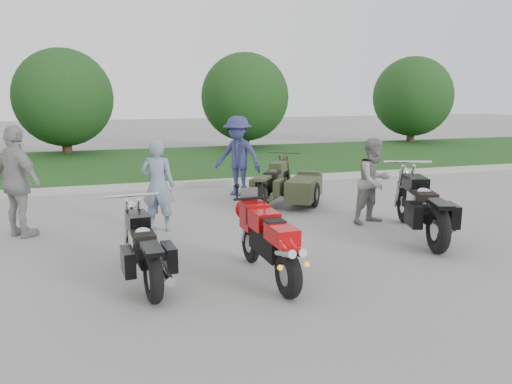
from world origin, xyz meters
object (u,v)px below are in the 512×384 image
object	(u,v)px
person_grey	(374,181)
person_back	(18,182)
person_denim	(238,156)
sportbike_red	(269,240)
cruiser_left	(144,251)
cruiser_right	(422,209)
cruiser_sidecar	(291,187)
person_stripe	(158,185)

from	to	relation	value
person_grey	person_back	xyz separation A→B (m)	(-6.10, 0.95, 0.15)
person_grey	person_denim	size ratio (longest dim) A/B	0.85
sportbike_red	cruiser_left	size ratio (longest dim) A/B	0.89
person_grey	cruiser_left	bearing A→B (deg)	-174.44
cruiser_right	cruiser_sidecar	world-z (taller)	cruiser_right
cruiser_right	cruiser_sidecar	distance (m)	3.17
cruiser_left	person_back	bearing A→B (deg)	118.93
sportbike_red	cruiser_sidecar	bearing A→B (deg)	62.35
person_stripe	person_grey	xyz separation A→B (m)	(3.84, -0.67, -0.02)
person_grey	person_back	world-z (taller)	person_back
cruiser_left	person_denim	size ratio (longest dim) A/B	1.16
sportbike_red	person_stripe	size ratio (longest dim) A/B	1.18
sportbike_red	person_back	size ratio (longest dim) A/B	1.02
cruiser_right	person_stripe	world-z (taller)	person_stripe
sportbike_red	cruiser_left	xyz separation A→B (m)	(-1.55, 0.37, -0.11)
cruiser_right	person_stripe	distance (m)	4.49
sportbike_red	cruiser_right	xyz separation A→B (m)	(3.02, 1.02, -0.04)
sportbike_red	person_grey	xyz separation A→B (m)	(2.76, 2.15, 0.26)
person_back	cruiser_left	bearing A→B (deg)	171.34
cruiser_left	person_denim	xyz separation A→B (m)	(2.60, 4.98, 0.51)
cruiser_left	person_back	size ratio (longest dim) A/B	1.15
person_stripe	person_grey	distance (m)	3.90
cruiser_left	person_grey	size ratio (longest dim) A/B	1.36
person_back	person_stripe	bearing A→B (deg)	-139.07
cruiser_left	cruiser_right	size ratio (longest dim) A/B	0.88
cruiser_left	person_denim	bearing A→B (deg)	58.08
cruiser_left	cruiser_sidecar	distance (m)	4.93
cruiser_right	person_denim	bearing A→B (deg)	132.56
cruiser_right	person_back	size ratio (longest dim) A/B	1.31
cruiser_sidecar	person_denim	world-z (taller)	person_denim
cruiser_right	person_back	bearing A→B (deg)	179.96
cruiser_sidecar	person_stripe	distance (m)	3.16
cruiser_sidecar	person_back	xyz separation A→B (m)	(-5.18, -0.86, 0.53)
person_denim	person_stripe	bearing A→B (deg)	-84.41
sportbike_red	person_stripe	distance (m)	3.03
person_back	person_denim	bearing A→B (deg)	-104.76
person_denim	person_grey	bearing A→B (deg)	-16.26
person_stripe	person_denim	xyz separation A→B (m)	(2.13, 2.54, 0.12)
sportbike_red	person_grey	world-z (taller)	person_grey
person_stripe	person_grey	bearing A→B (deg)	-164.93
sportbike_red	cruiser_sidecar	distance (m)	4.37
person_grey	person_denim	distance (m)	3.64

